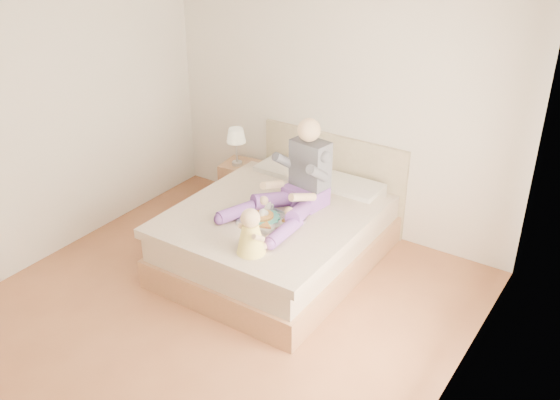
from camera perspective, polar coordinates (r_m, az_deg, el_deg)
The scene contains 7 objects.
room at distance 4.75m, azimuth -6.15°, elevation 3.77°, with size 4.02×4.22×2.71m.
bed at distance 6.11m, azimuth 0.18°, elevation -2.88°, with size 1.70×2.18×1.00m.
nightstand at distance 7.16m, azimuth -3.42°, elevation 1.41°, with size 0.47×0.43×0.52m.
lamp at distance 6.90m, azimuth -4.03°, elevation 5.72°, with size 0.21×0.21×0.43m.
adult at distance 5.79m, azimuth 1.55°, elevation 1.48°, with size 0.74×1.11×0.88m.
tray at distance 5.65m, azimuth -0.73°, elevation -1.80°, with size 0.53×0.42×0.15m.
baby at distance 5.16m, azimuth -2.60°, elevation -3.20°, with size 0.30×0.37×0.41m.
Camera 1 is at (2.89, -3.31, 3.42)m, focal length 40.00 mm.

